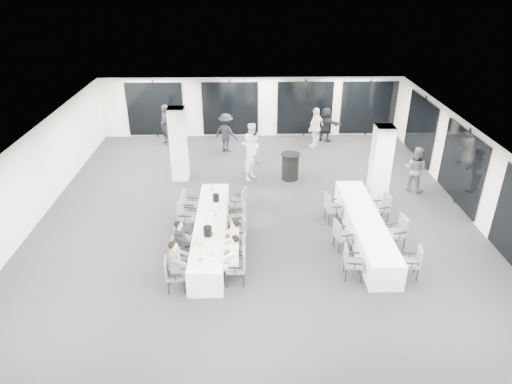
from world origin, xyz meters
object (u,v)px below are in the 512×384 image
standing_guest_a (250,153)px  standing_guest_f (326,122)px  cocktail_table (290,166)px  chair_main_left_near (172,272)px  chair_side_left_mid (341,234)px  chair_main_left_mid (181,236)px  chair_main_left_second (178,251)px  standing_guest_g (165,122)px  standing_guest_e (377,144)px  chair_main_right_fourth (240,216)px  standing_guest_h (416,166)px  banquet_table_side (365,228)px  ice_bucket_near (208,231)px  chair_main_right_mid (239,231)px  ice_bucket_far (216,198)px  chair_main_right_near (239,264)px  chair_side_right_far (383,206)px  chair_side_right_near (414,261)px  standing_guest_c (226,130)px  chair_side_right_mid (398,230)px  standing_guest_b (251,141)px  chair_main_left_far (188,203)px  chair_main_left_fourth (185,214)px  chair_side_left_far (331,206)px  banquet_table_main (211,232)px  standing_guest_d (316,125)px  chair_side_left_near (350,260)px  chair_main_right_far (240,200)px  chair_main_right_second (239,249)px

standing_guest_a → standing_guest_f: standing_guest_a is taller
cocktail_table → chair_main_left_near: (-3.57, -6.59, 0.01)m
chair_side_left_mid → chair_main_left_mid: bearing=-103.8°
chair_main_left_second → standing_guest_a: (2.04, 5.66, 0.54)m
chair_main_left_near → standing_guest_g: bearing=-177.0°
standing_guest_a → standing_guest_e: 5.31m
chair_main_left_mid → cocktail_table: bearing=152.1°
chair_main_right_fourth → standing_guest_h: 6.91m
banquet_table_side → ice_bucket_near: bearing=-169.0°
chair_main_right_mid → standing_guest_f: 9.68m
chair_main_left_near → ice_bucket_far: size_ratio=3.94×
chair_main_right_near → chair_side_right_far: 5.53m
cocktail_table → standing_guest_g: 6.59m
chair_side_right_near → cocktail_table: bearing=33.7°
standing_guest_a → standing_guest_c: bearing=48.5°
chair_main_left_near → chair_side_right_mid: size_ratio=0.93×
cocktail_table → standing_guest_b: size_ratio=0.52×
chair_main_left_far → standing_guest_h: standing_guest_h is taller
chair_main_left_fourth → ice_bucket_near: size_ratio=3.78×
banquet_table_side → standing_guest_e: (1.78, 5.69, 0.52)m
chair_side_right_far → standing_guest_b: standing_guest_b is taller
standing_guest_h → chair_main_right_mid: bearing=67.6°
chair_main_left_second → ice_bucket_far: 2.59m
chair_side_left_far → chair_side_right_near: size_ratio=1.08×
chair_main_right_mid → ice_bucket_far: (-0.75, 1.53, 0.28)m
chair_main_right_fourth → standing_guest_g: bearing=13.5°
standing_guest_a → standing_guest_f: bearing=-11.8°
chair_main_right_fourth → ice_bucket_near: (-0.86, -1.33, 0.29)m
chair_main_right_fourth → ice_bucket_far: bearing=37.0°
banquet_table_side → chair_side_right_mid: (0.84, -0.47, 0.20)m
banquet_table_main → standing_guest_h: 7.92m
banquet_table_side → banquet_table_main: bearing=-178.4°
chair_side_right_mid → standing_guest_h: bearing=-36.4°
chair_main_left_near → standing_guest_c: (1.03, 9.53, 0.43)m
banquet_table_main → standing_guest_b: bearing=78.2°
chair_main_right_near → standing_guest_e: size_ratio=0.56×
chair_main_left_fourth → chair_main_right_near: 3.10m
chair_main_left_mid → standing_guest_g: (-1.75, 8.68, 0.54)m
chair_side_right_mid → chair_main_left_fourth: bearing=68.5°
banquet_table_side → standing_guest_e: standing_guest_e is taller
ice_bucket_far → banquet_table_side: bearing=-14.1°
standing_guest_e → standing_guest_d: bearing=49.2°
chair_main_right_near → chair_side_left_near: 2.92m
standing_guest_f → ice_bucket_near: bearing=96.7°
chair_main_left_far → chair_main_right_far: 1.67m
banquet_table_main → chair_main_right_far: size_ratio=4.94×
chair_main_right_mid → chair_main_right_far: chair_main_right_mid is taller
chair_main_right_second → chair_main_right_fourth: bearing=6.1°
standing_guest_f → standing_guest_g: (-7.30, -0.27, 0.14)m
chair_side_left_near → standing_guest_d: (0.42, 9.58, 0.48)m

